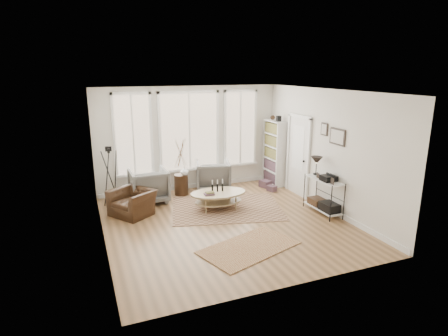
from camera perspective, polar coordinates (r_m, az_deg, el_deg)
name	(u,v)px	position (r m, az deg, el deg)	size (l,w,h in m)	color
room	(226,161)	(8.07, 0.31, 1.15)	(5.50, 5.54, 2.90)	#966D44
bay_window	(189,133)	(10.52, -5.28, 5.32)	(4.14, 0.12, 2.24)	#DBB68A
door	(298,154)	(10.27, 11.25, 2.10)	(0.09, 1.06, 2.22)	white
bookcase	(274,153)	(11.13, 7.65, 2.35)	(0.31, 0.85, 2.06)	white
low_shelf	(323,192)	(9.18, 14.90, -3.60)	(0.38, 1.08, 1.30)	white
wall_art	(334,135)	(8.99, 16.40, 4.90)	(0.04, 0.88, 0.44)	black
rug_main	(227,208)	(9.32, 0.42, -6.10)	(2.64, 1.98, 0.01)	brown
rug_runner	(249,247)	(7.38, 3.85, -11.96)	(1.88, 1.04, 0.01)	brown
coffee_table	(218,196)	(9.16, -0.92, -4.28)	(1.41, 0.94, 0.63)	tan
armchair_left	(149,186)	(9.83, -11.41, -2.63)	(0.93, 0.95, 0.87)	slate
armchair_right	(213,176)	(10.51, -1.67, -1.21)	(0.93, 0.95, 0.87)	slate
side_table	(181,168)	(10.16, -6.61, 0.07)	(0.38, 0.38, 1.59)	#342013
vase	(184,171)	(10.13, -6.06, -0.47)	(0.21, 0.21, 0.22)	silver
accent_chair	(132,202)	(9.08, -13.80, -5.12)	(0.81, 0.93, 0.61)	#342013
tripod_camera	(111,179)	(9.65, -16.86, -1.66)	(0.54, 0.54, 1.53)	black
book_stack_near	(265,184)	(10.98, 6.31, -2.40)	(0.25, 0.31, 0.20)	brown
book_stack_far	(272,188)	(10.65, 7.30, -3.10)	(0.19, 0.24, 0.16)	brown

